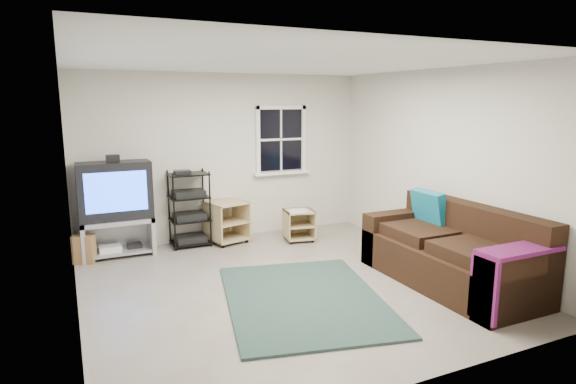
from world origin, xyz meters
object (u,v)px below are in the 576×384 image
side_table_left (225,220)px  side_table_right (298,223)px  sofa (452,254)px  av_rack (190,213)px  tv_unit (116,201)px

side_table_left → side_table_right: 1.15m
side_table_left → sofa: bearing=-56.0°
av_rack → side_table_left: (0.55, -0.02, -0.16)m
tv_unit → sofa: 4.54m
side_table_left → side_table_right: bearing=-21.1°
av_rack → tv_unit: bearing=-177.9°
av_rack → side_table_left: size_ratio=1.73×
tv_unit → av_rack: tv_unit is taller
av_rack → sofa: av_rack is taller
side_table_left → side_table_right: (1.07, -0.41, -0.06)m
side_table_left → av_rack: bearing=177.9°
tv_unit → av_rack: (1.05, 0.04, -0.29)m
side_table_left → sofa: (1.92, -2.85, 0.02)m
side_table_right → side_table_left: bearing=158.9°
side_table_left → tv_unit: bearing=-179.4°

